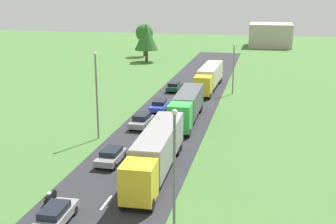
% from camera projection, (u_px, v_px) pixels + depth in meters
% --- Properties ---
extents(road, '(10.00, 140.00, 0.06)m').
position_uv_depth(road, '(152.00, 143.00, 47.98)').
color(road, '#2B2B30').
rests_on(road, ground).
extents(lane_marking_centre, '(0.16, 119.66, 0.01)m').
position_uv_depth(lane_marking_centre, '(143.00, 154.00, 44.52)').
color(lane_marking_centre, white).
rests_on(lane_marking_centre, road).
extents(truck_lead, '(2.88, 14.76, 3.67)m').
position_uv_depth(truck_lead, '(156.00, 151.00, 39.35)').
color(truck_lead, yellow).
rests_on(truck_lead, road).
extents(truck_second, '(2.76, 13.01, 3.47)m').
position_uv_depth(truck_second, '(187.00, 105.00, 54.83)').
color(truck_second, green).
rests_on(truck_second, road).
extents(truck_third, '(2.83, 14.53, 3.57)m').
position_uv_depth(truck_third, '(209.00, 76.00, 72.49)').
color(truck_third, yellow).
rests_on(truck_third, road).
extents(car_lead, '(1.82, 4.44, 1.37)m').
position_uv_depth(car_lead, '(56.00, 214.00, 31.22)').
color(car_lead, gray).
rests_on(car_lead, road).
extents(car_second, '(1.92, 4.07, 1.34)m').
position_uv_depth(car_second, '(111.00, 156.00, 42.10)').
color(car_second, gray).
rests_on(car_second, road).
extents(car_third, '(2.05, 4.52, 1.52)m').
position_uv_depth(car_third, '(142.00, 120.00, 53.11)').
color(car_third, gray).
rests_on(car_third, road).
extents(car_fourth, '(1.95, 4.48, 1.38)m').
position_uv_depth(car_fourth, '(160.00, 105.00, 60.18)').
color(car_fourth, blue).
rests_on(car_fourth, road).
extents(car_fifth, '(1.87, 4.50, 1.42)m').
position_uv_depth(car_fifth, '(174.00, 86.00, 71.66)').
color(car_fifth, '#19472D').
rests_on(car_fifth, road).
extents(motorcycle_courier, '(0.28, 1.94, 0.91)m').
position_uv_depth(motorcycle_courier, '(50.00, 196.00, 34.52)').
color(motorcycle_courier, black).
rests_on(motorcycle_courier, road).
extents(lamppost_lead, '(0.36, 0.36, 8.69)m').
position_uv_depth(lamppost_lead, '(174.00, 170.00, 28.22)').
color(lamppost_lead, slate).
rests_on(lamppost_lead, ground).
extents(lamppost_second, '(0.36, 0.36, 9.28)m').
position_uv_depth(lamppost_second, '(97.00, 92.00, 48.04)').
color(lamppost_second, slate).
rests_on(lamppost_second, ground).
extents(lamppost_third, '(0.36, 0.36, 7.61)m').
position_uv_depth(lamppost_third, '(233.00, 66.00, 69.06)').
color(lamppost_third, slate).
rests_on(lamppost_third, ground).
extents(tree_oak, '(5.10, 5.10, 8.22)m').
position_uv_depth(tree_oak, '(146.00, 37.00, 98.83)').
color(tree_oak, '#513823').
rests_on(tree_oak, ground).
extents(tree_maple, '(4.06, 4.06, 7.46)m').
position_uv_depth(tree_maple, '(144.00, 33.00, 107.40)').
color(tree_maple, '#513823').
rests_on(tree_maple, ground).
extents(distant_building, '(11.28, 11.36, 6.16)m').
position_uv_depth(distant_building, '(271.00, 35.00, 125.79)').
color(distant_building, '#B2A899').
rests_on(distant_building, ground).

